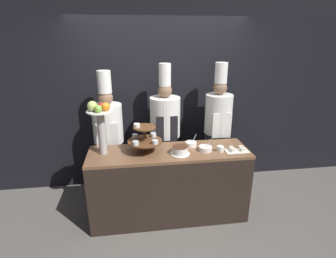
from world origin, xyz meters
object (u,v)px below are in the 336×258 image
object	(u,v)px
cake_square_tray	(237,150)
serving_bowl_far	(191,144)
tiered_stand	(145,139)
cake_round	(180,150)
fruit_pedestal	(100,120)
cup_white	(220,149)
chef_center_right	(218,125)
serving_bowl_near	(205,149)
chef_left	(109,134)
chef_center_left	(165,129)

from	to	relation	value
cake_square_tray	serving_bowl_far	distance (m)	0.57
tiered_stand	cake_round	bearing A→B (deg)	-15.04
fruit_pedestal	cup_white	world-z (taller)	fruit_pedestal
cake_square_tray	chef_center_right	distance (m)	0.68
serving_bowl_near	chef_center_right	bearing A→B (deg)	60.38
cake_square_tray	chef_left	bearing A→B (deg)	156.85
chef_center_left	tiered_stand	bearing A→B (deg)	-119.71
fruit_pedestal	chef_center_left	xyz separation A→B (m)	(0.81, 0.52, -0.34)
chef_left	cup_white	bearing A→B (deg)	-25.69
fruit_pedestal	chef_center_right	size ratio (longest dim) A/B	0.34
cake_square_tray	fruit_pedestal	bearing A→B (deg)	174.70
chef_center_left	chef_center_right	xyz separation A→B (m)	(0.76, 0.00, 0.02)
cake_square_tray	serving_bowl_near	distance (m)	0.38
serving_bowl_far	chef_left	xyz separation A→B (m)	(-1.06, 0.45, 0.02)
fruit_pedestal	chef_left	bearing A→B (deg)	86.96
tiered_stand	fruit_pedestal	size ratio (longest dim) A/B	0.64
cup_white	tiered_stand	bearing A→B (deg)	173.25
tiered_stand	cake_square_tray	world-z (taller)	tiered_stand
serving_bowl_far	chef_left	size ratio (longest dim) A/B	0.09
cake_round	chef_left	world-z (taller)	chef_left
cake_square_tray	serving_bowl_near	size ratio (longest dim) A/B	1.75
chef_center_left	cup_white	bearing A→B (deg)	-48.26
fruit_pedestal	serving_bowl_far	world-z (taller)	fruit_pedestal
cake_square_tray	chef_center_right	bearing A→B (deg)	92.51
cake_square_tray	tiered_stand	bearing A→B (deg)	173.76
cake_round	serving_bowl_far	size ratio (longest dim) A/B	1.49
fruit_pedestal	serving_bowl_near	distance (m)	1.29
tiered_stand	serving_bowl_near	size ratio (longest dim) A/B	2.58
cake_round	chef_left	xyz separation A→B (m)	(-0.88, 0.66, -0.00)
tiered_stand	serving_bowl_far	distance (m)	0.62
cup_white	serving_bowl_near	distance (m)	0.18
cup_white	serving_bowl_far	distance (m)	0.38
tiered_stand	serving_bowl_far	size ratio (longest dim) A/B	2.62
cake_square_tray	serving_bowl_near	xyz separation A→B (m)	(-0.38, 0.06, 0.01)
tiered_stand	cake_round	distance (m)	0.44
cake_round	serving_bowl_near	xyz separation A→B (m)	(0.32, 0.05, -0.02)
cake_round	cup_white	xyz separation A→B (m)	(0.50, 0.00, -0.01)
serving_bowl_near	serving_bowl_far	bearing A→B (deg)	130.56
serving_bowl_far	chef_left	bearing A→B (deg)	157.05
fruit_pedestal	chef_center_left	distance (m)	1.02
fruit_pedestal	chef_center_left	world-z (taller)	chef_center_left
tiered_stand	chef_center_left	xyz separation A→B (m)	(0.32, 0.55, -0.10)
tiered_stand	cake_square_tray	xyz separation A→B (m)	(1.11, -0.12, -0.16)
cake_square_tray	chef_left	world-z (taller)	chef_left
tiered_stand	fruit_pedestal	xyz separation A→B (m)	(-0.50, 0.03, 0.24)
chef_left	chef_center_left	world-z (taller)	chef_center_left
cup_white	cake_square_tray	xyz separation A→B (m)	(0.20, -0.01, -0.02)
cup_white	chef_center_right	size ratio (longest dim) A/B	0.04
cake_square_tray	serving_bowl_near	world-z (taller)	serving_bowl_near
chef_left	chef_center_right	size ratio (longest dim) A/B	0.96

